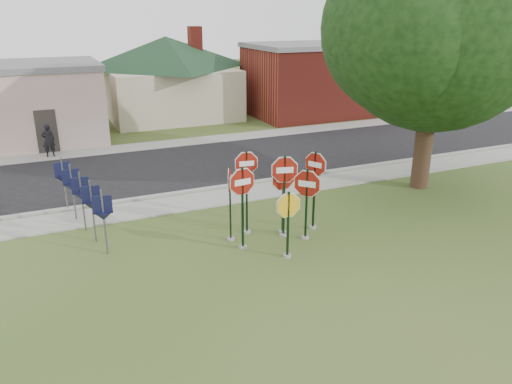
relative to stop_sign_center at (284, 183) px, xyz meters
name	(u,v)px	position (x,y,z in m)	size (l,w,h in m)	color
ground	(297,258)	(-0.31, -1.51, -1.76)	(120.00, 120.00, 0.00)	#334C1C
sidewalk_near	(229,196)	(-0.31, 3.99, -1.73)	(60.00, 1.60, 0.06)	gray
road	(194,165)	(-0.31, 8.49, -1.74)	(60.00, 7.00, 0.04)	black
sidewalk_far	(170,144)	(-0.31, 12.79, -1.73)	(60.00, 1.60, 0.06)	gray
curb	(220,187)	(-0.31, 4.99, -1.69)	(60.00, 0.20, 0.14)	gray
stop_sign_center	(284,183)	(0.00, 0.00, 0.00)	(1.12, 0.32, 2.77)	gray
stop_sign_yellow	(288,217)	(-0.56, -1.36, -0.51)	(1.01, 0.24, 2.12)	gray
stop_sign_left	(242,196)	(-1.53, -0.31, -0.07)	(1.12, 0.24, 2.68)	gray
stop_sign_right	(307,194)	(0.53, -0.47, -0.27)	(0.82, 0.86, 2.41)	gray
stop_sign_back_right	(283,188)	(0.06, 0.18, -0.23)	(1.15, 0.24, 2.47)	gray
stop_sign_back_left	(247,181)	(-0.98, 0.67, 0.02)	(1.01, 0.24, 2.84)	gray
stop_sign_far_right	(315,179)	(1.14, 0.12, -0.05)	(0.50, 0.96, 2.73)	gray
stop_sign_far_left	(230,193)	(-1.65, 0.38, -0.19)	(0.49, 0.98, 2.54)	gray
route_sign_row	(82,195)	(-5.71, 2.99, -0.54)	(1.43, 4.63, 2.00)	#59595E
building_house	(167,61)	(1.70, 20.49, 1.89)	(11.60, 11.60, 6.20)	#B7AE91
building_brick	(324,78)	(11.69, 16.98, 0.64)	(10.20, 6.20, 4.75)	maroon
oak_tree	(438,19)	(7.19, 1.99, 4.70)	(11.82, 11.22, 10.57)	#322016
bg_tree_right	(380,25)	(21.69, 24.49, 3.82)	(5.60, 5.60, 8.40)	#322016
pedestrian	(48,140)	(-6.31, 12.66, -0.90)	(0.59, 0.38, 1.61)	black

